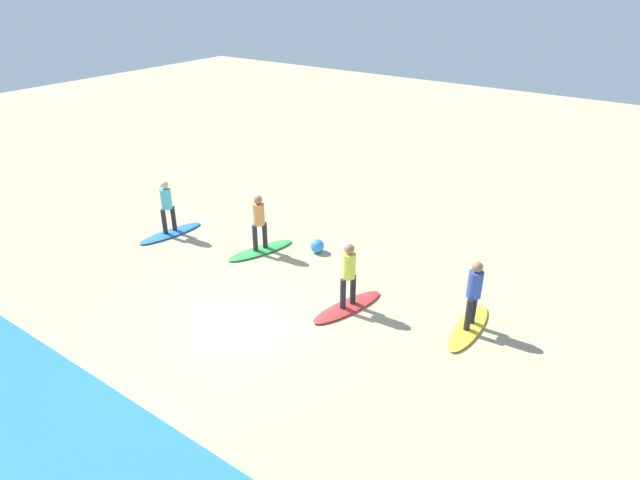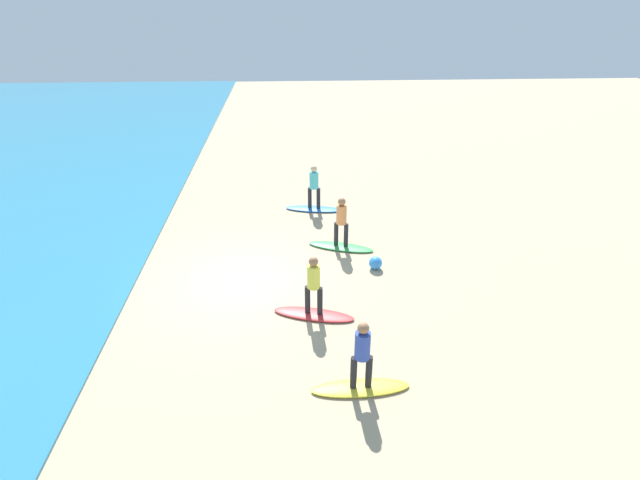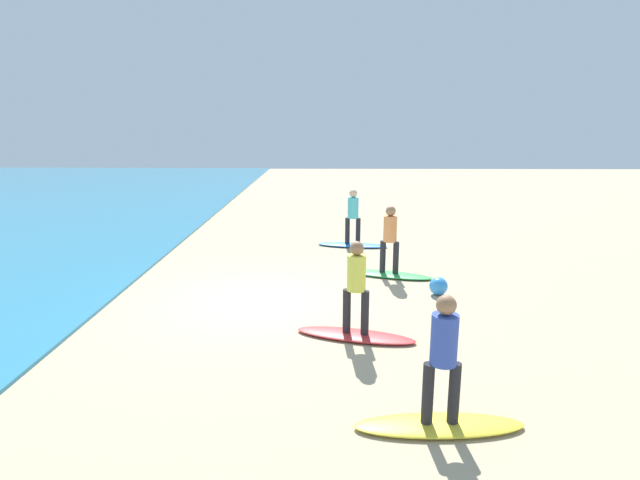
{
  "view_description": "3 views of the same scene",
  "coord_description": "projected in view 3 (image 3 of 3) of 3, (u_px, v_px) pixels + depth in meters",
  "views": [
    {
      "loc": [
        -7.55,
        7.27,
        7.33
      ],
      "look_at": [
        -0.45,
        -2.73,
        1.15
      ],
      "focal_mm": 30.57,
      "sensor_mm": 36.0,
      "label": 1
    },
    {
      "loc": [
        -12.61,
        -1.63,
        7.87
      ],
      "look_at": [
        0.02,
        -2.25,
        1.26
      ],
      "focal_mm": 28.96,
      "sensor_mm": 36.0,
      "label": 2
    },
    {
      "loc": [
        -10.03,
        -1.51,
        3.69
      ],
      "look_at": [
        0.96,
        -1.35,
        1.11
      ],
      "focal_mm": 28.59,
      "sensor_mm": 36.0,
      "label": 3
    }
  ],
  "objects": [
    {
      "name": "beach_ball",
      "position": [
        438.0,
        286.0,
        11.02
      ],
      "size": [
        0.4,
        0.4,
        0.4
      ],
      "primitive_type": "sphere",
      "color": "#338CE5",
      "rests_on": "ground"
    },
    {
      "name": "surfer_yellow",
      "position": [
        444.0,
        351.0,
        6.02
      ],
      "size": [
        0.32,
        0.46,
        1.64
      ],
      "color": "#232328",
      "rests_on": "surfboard_yellow"
    },
    {
      "name": "surfer_green",
      "position": [
        390.0,
        235.0,
        12.14
      ],
      "size": [
        0.32,
        0.44,
        1.64
      ],
      "color": "#232328",
      "rests_on": "surfboard_green"
    },
    {
      "name": "surfboard_blue",
      "position": [
        353.0,
        245.0,
        15.29
      ],
      "size": [
        0.9,
        2.16,
        0.09
      ],
      "primitive_type": "ellipsoid",
      "rotation": [
        0.0,
        0.0,
        1.41
      ],
      "color": "blue",
      "rests_on": "ground"
    },
    {
      "name": "surfboard_yellow",
      "position": [
        439.0,
        425.0,
        6.25
      ],
      "size": [
        0.64,
        2.12,
        0.09
      ],
      "primitive_type": "ellipsoid",
      "rotation": [
        0.0,
        0.0,
        1.61
      ],
      "color": "yellow",
      "rests_on": "ground"
    },
    {
      "name": "ground_plane",
      "position": [
        255.0,
        302.0,
        10.63
      ],
      "size": [
        60.0,
        60.0,
        0.0
      ],
      "primitive_type": "plane",
      "color": "tan"
    },
    {
      "name": "surfboard_red",
      "position": [
        355.0,
        335.0,
        8.87
      ],
      "size": [
        1.07,
        2.17,
        0.09
      ],
      "primitive_type": "ellipsoid",
      "rotation": [
        0.0,
        0.0,
        1.32
      ],
      "color": "red",
      "rests_on": "ground"
    },
    {
      "name": "surfboard_green",
      "position": [
        389.0,
        274.0,
        12.37
      ],
      "size": [
        1.18,
        2.17,
        0.09
      ],
      "primitive_type": "ellipsoid",
      "rotation": [
        0.0,
        0.0,
        1.26
      ],
      "color": "green",
      "rests_on": "ground"
    },
    {
      "name": "surfer_blue",
      "position": [
        353.0,
        212.0,
        15.06
      ],
      "size": [
        0.32,
        0.46,
        1.64
      ],
      "color": "#232328",
      "rests_on": "surfboard_blue"
    },
    {
      "name": "surfer_red",
      "position": [
        356.0,
        281.0,
        8.64
      ],
      "size": [
        0.32,
        0.45,
        1.64
      ],
      "color": "#232328",
      "rests_on": "surfboard_red"
    }
  ]
}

